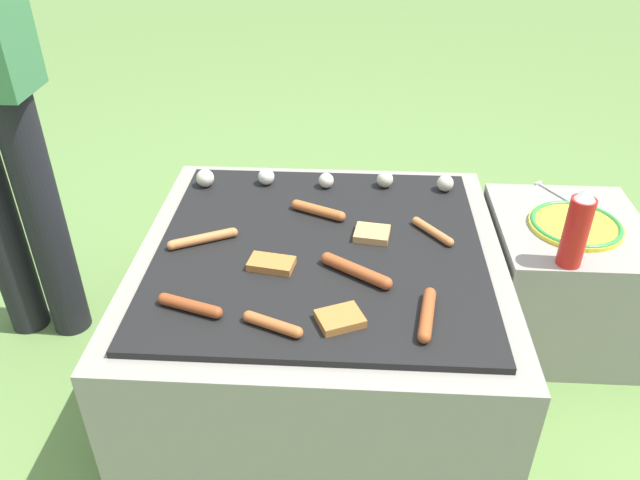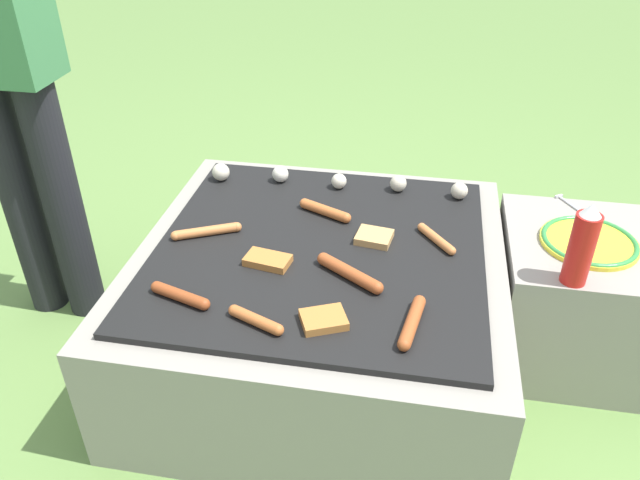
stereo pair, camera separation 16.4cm
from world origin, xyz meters
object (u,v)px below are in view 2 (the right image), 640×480
(sausage_front_center, at_px, (349,273))
(fork_utensil, at_px, (574,207))
(plate_colorful, at_px, (589,242))
(condiment_bottle, at_px, (582,246))

(sausage_front_center, bearing_deg, fork_utensil, 36.99)
(plate_colorful, bearing_deg, fork_utensil, 92.12)
(fork_utensil, bearing_deg, condiment_bottle, -99.49)
(sausage_front_center, distance_m, plate_colorful, 0.66)
(plate_colorful, xyz_separation_m, condiment_bottle, (-0.07, -0.18, 0.10))
(plate_colorful, height_order, condiment_bottle, condiment_bottle)
(sausage_front_center, distance_m, condiment_bottle, 0.55)
(plate_colorful, distance_m, fork_utensil, 0.19)
(plate_colorful, xyz_separation_m, fork_utensil, (-0.01, 0.19, -0.01))
(sausage_front_center, distance_m, fork_utensil, 0.75)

